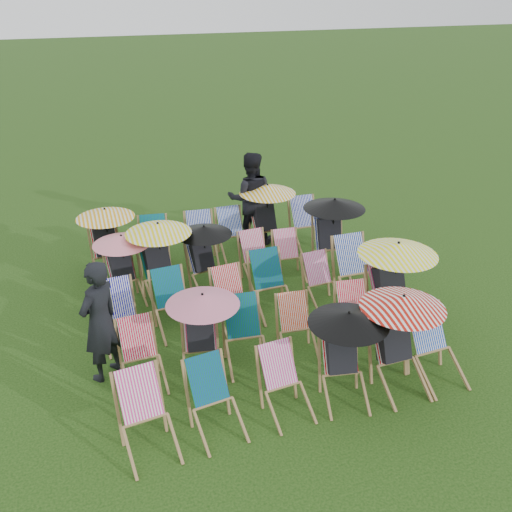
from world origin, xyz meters
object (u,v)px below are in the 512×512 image
object	(u,v)px
deckchair_5	(437,349)
deckchair_29	(308,224)
deckchair_0	(147,418)
person_rear	(250,198)
person_left	(100,321)

from	to	relation	value
deckchair_5	deckchair_29	xyz separation A→B (m)	(0.07, 4.60, -0.00)
deckchair_0	deckchair_29	world-z (taller)	deckchair_29
deckchair_5	person_rear	size ratio (longest dim) A/B	0.50
deckchair_0	person_left	bearing A→B (deg)	94.75
deckchair_0	person_rear	size ratio (longest dim) A/B	0.48
deckchair_29	person_left	distance (m)	5.38
deckchair_0	deckchair_5	world-z (taller)	deckchair_5
deckchair_29	person_rear	bearing A→B (deg)	153.51
deckchair_29	person_left	xyz separation A→B (m)	(-4.40, -3.07, 0.41)
person_left	person_rear	distance (m)	4.92
deckchair_0	deckchair_5	distance (m)	4.00
deckchair_0	deckchair_29	bearing A→B (deg)	41.75
deckchair_0	deckchair_29	distance (m)	6.18
deckchair_5	person_rear	distance (m)	5.27
person_left	deckchair_5	bearing A→B (deg)	119.25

